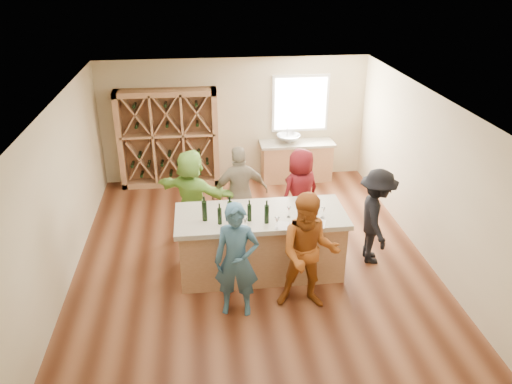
{
  "coord_description": "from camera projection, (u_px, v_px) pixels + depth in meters",
  "views": [
    {
      "loc": [
        -0.8,
        -7.4,
        4.81
      ],
      "look_at": [
        0.1,
        0.2,
        1.15
      ],
      "focal_mm": 35.0,
      "sensor_mm": 36.0,
      "label": 1
    }
  ],
  "objects": [
    {
      "name": "back_counter_base",
      "position": [
        296.0,
        162.0,
        11.62
      ],
      "size": [
        1.6,
        0.58,
        0.86
      ],
      "primitive_type": "cube",
      "color": "#AB7A51",
      "rests_on": "floor"
    },
    {
      "name": "wine_bottle_c",
      "position": [
        230.0,
        211.0,
        7.67
      ],
      "size": [
        0.09,
        0.09,
        0.31
      ],
      "primitive_type": "cylinder",
      "rotation": [
        0.0,
        0.0,
        -0.12
      ],
      "color": "black",
      "rests_on": "tasting_counter_top"
    },
    {
      "name": "wine_bottle_d",
      "position": [
        237.0,
        215.0,
        7.58
      ],
      "size": [
        0.08,
        0.08,
        0.28
      ],
      "primitive_type": "cylinder",
      "rotation": [
        0.0,
        0.0,
        0.11
      ],
      "color": "black",
      "rests_on": "tasting_counter_top"
    },
    {
      "name": "tasting_menu_c",
      "position": [
        319.0,
        224.0,
        7.63
      ],
      "size": [
        0.29,
        0.33,
        0.0
      ],
      "primitive_type": "cube",
      "rotation": [
        0.0,
        0.0,
        -0.37
      ],
      "color": "white",
      "rests_on": "tasting_counter_top"
    },
    {
      "name": "person_far_left",
      "position": [
        192.0,
        195.0,
        9.07
      ],
      "size": [
        1.66,
        1.29,
        1.71
      ],
      "primitive_type": "imported",
      "rotation": [
        0.0,
        0.0,
        2.62
      ],
      "color": "#8CC64C",
      "rests_on": "floor"
    },
    {
      "name": "wine_glass_c",
      "position": [
        310.0,
        221.0,
        7.52
      ],
      "size": [
        0.08,
        0.08,
        0.19
      ],
      "primitive_type": "cone",
      "rotation": [
        0.0,
        0.0,
        0.22
      ],
      "color": "white",
      "rests_on": "tasting_counter_top"
    },
    {
      "name": "wine_glass_d",
      "position": [
        289.0,
        212.0,
        7.79
      ],
      "size": [
        0.07,
        0.07,
        0.17
      ],
      "primitive_type": "cone",
      "rotation": [
        0.0,
        0.0,
        0.17
      ],
      "color": "white",
      "rests_on": "tasting_counter_top"
    },
    {
      "name": "person_server",
      "position": [
        376.0,
        217.0,
        8.34
      ],
      "size": [
        0.65,
        1.15,
        1.68
      ],
      "primitive_type": "imported",
      "rotation": [
        0.0,
        0.0,
        1.43
      ],
      "color": "black",
      "rests_on": "floor"
    },
    {
      "name": "wine_glass_b",
      "position": [
        277.0,
        223.0,
        7.45
      ],
      "size": [
        0.08,
        0.08,
        0.2
      ],
      "primitive_type": "cone",
      "rotation": [
        0.0,
        0.0,
        -0.11
      ],
      "color": "white",
      "rests_on": "tasting_counter_top"
    },
    {
      "name": "back_counter_top",
      "position": [
        297.0,
        143.0,
        11.42
      ],
      "size": [
        1.7,
        0.62,
        0.06
      ],
      "primitive_type": "cube",
      "color": "#ACA38D",
      "rests_on": "back_counter_base"
    },
    {
      "name": "wall_left",
      "position": [
        60.0,
        193.0,
        7.87
      ],
      "size": [
        0.1,
        7.0,
        2.8
      ],
      "primitive_type": "cube",
      "color": "beige",
      "rests_on": "ground"
    },
    {
      "name": "floor",
      "position": [
        252.0,
        258.0,
        8.81
      ],
      "size": [
        6.0,
        7.0,
        0.1
      ],
      "primitive_type": "cube",
      "color": "brown",
      "rests_on": "ground"
    },
    {
      "name": "wall_back",
      "position": [
        234.0,
        120.0,
        11.37
      ],
      "size": [
        6.0,
        0.1,
        2.8
      ],
      "primitive_type": "cube",
      "color": "beige",
      "rests_on": "ground"
    },
    {
      "name": "person_far_mid",
      "position": [
        240.0,
        193.0,
        9.05
      ],
      "size": [
        1.11,
        0.68,
        1.78
      ],
      "primitive_type": "imported",
      "rotation": [
        0.0,
        0.0,
        3.29
      ],
      "color": "gray",
      "rests_on": "floor"
    },
    {
      "name": "wine_glass_a",
      "position": [
        245.0,
        224.0,
        7.45
      ],
      "size": [
        0.07,
        0.07,
        0.17
      ],
      "primitive_type": "cone",
      "rotation": [
        0.0,
        0.0,
        -0.15
      ],
      "color": "white",
      "rests_on": "tasting_counter_top"
    },
    {
      "name": "wall_front",
      "position": [
        290.0,
        330.0,
        5.01
      ],
      "size": [
        6.0,
        0.1,
        2.8
      ],
      "primitive_type": "cube",
      "color": "beige",
      "rests_on": "ground"
    },
    {
      "name": "tasting_counter_top",
      "position": [
        261.0,
        216.0,
        7.94
      ],
      "size": [
        2.72,
        1.12,
        0.08
      ],
      "primitive_type": "cube",
      "color": "#ACA38D",
      "rests_on": "tasting_counter_base"
    },
    {
      "name": "tasting_counter_base",
      "position": [
        261.0,
        245.0,
        8.17
      ],
      "size": [
        2.6,
        1.0,
        1.0
      ],
      "primitive_type": "cube",
      "color": "#AB7A51",
      "rests_on": "floor"
    },
    {
      "name": "wine_rack",
      "position": [
        169.0,
        139.0,
        11.09
      ],
      "size": [
        2.2,
        0.45,
        2.2
      ],
      "primitive_type": "cube",
      "color": "#AB7A51",
      "rests_on": "floor"
    },
    {
      "name": "wine_glass_e",
      "position": [
        323.0,
        213.0,
        7.77
      ],
      "size": [
        0.07,
        0.07,
        0.16
      ],
      "primitive_type": "cone",
      "rotation": [
        0.0,
        0.0,
        -0.18
      ],
      "color": "white",
      "rests_on": "tasting_counter_top"
    },
    {
      "name": "window_frame",
      "position": [
        300.0,
        103.0,
        11.31
      ],
      "size": [
        1.3,
        0.06,
        1.3
      ],
      "primitive_type": "cube",
      "color": "white",
      "rests_on": "wall_back"
    },
    {
      "name": "window_pane",
      "position": [
        301.0,
        104.0,
        11.27
      ],
      "size": [
        1.18,
        0.01,
        1.18
      ],
      "primitive_type": "cube",
      "color": "white",
      "rests_on": "wall_back"
    },
    {
      "name": "tasting_menu_b",
      "position": [
        282.0,
        225.0,
        7.58
      ],
      "size": [
        0.27,
        0.32,
        0.0
      ],
      "primitive_type": "cube",
      "rotation": [
        0.0,
        0.0,
        -0.3
      ],
      "color": "white",
      "rests_on": "tasting_counter_top"
    },
    {
      "name": "wine_bottle_a",
      "position": [
        205.0,
        211.0,
        7.66
      ],
      "size": [
        0.09,
        0.09,
        0.33
      ],
      "primitive_type": "cylinder",
      "rotation": [
        0.0,
        0.0,
        -0.16
      ],
      "color": "black",
      "rests_on": "tasting_counter_top"
    },
    {
      "name": "ceiling",
      "position": [
        251.0,
        97.0,
        7.56
      ],
      "size": [
        6.0,
        7.0,
        0.1
      ],
      "primitive_type": "cube",
      "color": "white",
      "rests_on": "ground"
    },
    {
      "name": "person_far_right",
      "position": [
        300.0,
        192.0,
        9.22
      ],
      "size": [
        0.97,
        0.84,
        1.67
      ],
      "primitive_type": "imported",
      "rotation": [
        0.0,
        0.0,
        3.6
      ],
      "color": "#590F14",
      "rests_on": "floor"
    },
    {
      "name": "wine_bottle_e",
      "position": [
        249.0,
        213.0,
        7.66
      ],
      "size": [
        0.08,
        0.08,
        0.27
      ],
      "primitive_type": "cylinder",
      "rotation": [
        0.0,
        0.0,
        -0.24
      ],
      "color": "black",
      "rests_on": "tasting_counter_top"
    },
    {
      "name": "person_near_left",
      "position": [
        237.0,
        261.0,
        7.07
      ],
      "size": [
        0.72,
        0.58,
        1.77
      ],
      "primitive_type": "imported",
      "rotation": [
        0.0,
        0.0,
        -0.18
      ],
      "color": "#335972",
      "rests_on": "floor"
    },
    {
      "name": "tasting_menu_a",
      "position": [
        240.0,
        229.0,
        7.48
      ],
      "size": [
        0.24,
        0.32,
        0.0
      ],
      "primitive_type": "cube",
      "rotation": [
        0.0,
        0.0,
        -0.06
      ],
      "color": "white",
      "rests_on": "tasting_counter_top"
    },
    {
      "name": "person_near_right",
      "position": [
        309.0,
        253.0,
        7.18
      ],
      "size": [
        0.97,
        0.64,
        1.85
      ],
      "primitive_type": "imported",
      "rotation": [
        0.0,
        0.0,
        -0.17
      ],
      "color": "#994C19",
      "rests_on": "floor"
    },
    {
      "name": "wine_bottle_b",
      "position": [
        220.0,
        216.0,
        7.57
      ],
      "size": [
        0.08,
        0.08,
        0.27
      ],
      "primitive_type": "cylinder",
      "rotation": [
        0.0,
        0.0,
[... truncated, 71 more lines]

